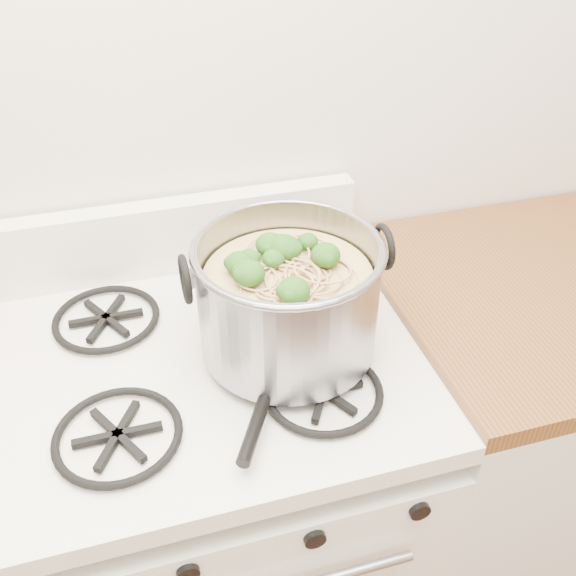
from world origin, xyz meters
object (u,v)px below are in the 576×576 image
(spatula, at_px, (281,349))
(stock_pot, at_px, (288,300))
(gas_range, at_px, (224,510))
(glass_bowl, at_px, (287,279))

(spatula, bearing_deg, stock_pot, 79.40)
(gas_range, height_order, glass_bowl, glass_bowl)
(gas_range, distance_m, spatula, 0.52)
(gas_range, bearing_deg, stock_pot, -9.93)
(spatula, xyz_separation_m, glass_bowl, (0.07, 0.20, 0.00))
(stock_pot, relative_size, glass_bowl, 3.68)
(stock_pot, bearing_deg, spatula, -129.10)
(spatula, bearing_deg, glass_bowl, 99.81)
(stock_pot, distance_m, spatula, 0.09)
(stock_pot, xyz_separation_m, glass_bowl, (0.05, 0.17, -0.09))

